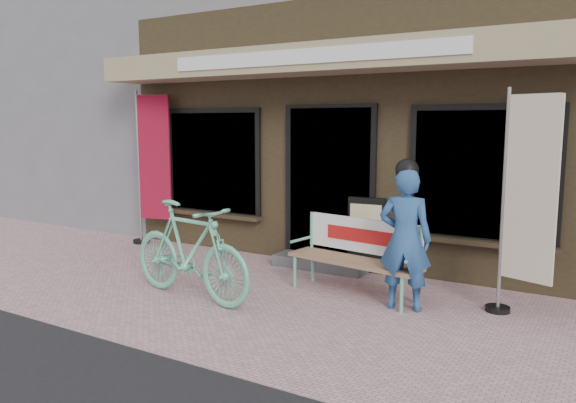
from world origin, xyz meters
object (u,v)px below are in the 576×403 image
Objects in this scene: person at (405,236)px; nobori_red at (152,166)px; bicycle at (189,251)px; menu_stand at (366,234)px; bench at (358,251)px; nobori_cream at (526,201)px.

person is 4.68m from nobori_red.
bicycle is 2.41m from menu_stand.
nobori_red is 2.49× the size of menu_stand.
bicycle reaches higher than bench.
person is 1.61× the size of menu_stand.
bench is 4.05m from nobori_red.
bicycle is at bearing -49.60° from nobori_red.
bench is 1.03× the size of person.
nobori_red is at bearing -167.44° from nobori_cream.
bicycle is 1.84× the size of menu_stand.
nobori_red is 5.68m from nobori_cream.
person is 1.22m from nobori_cream.
menu_stand is at bearing 177.00° from nobori_cream.
menu_stand is (-0.29, 0.94, -0.00)m from bench.
person reaches higher than bench.
person is (0.64, -0.23, 0.28)m from bench.
nobori_red reaches higher than menu_stand.
menu_stand is at bearing 117.37° from person.
menu_stand is (1.24, 2.06, -0.04)m from bicycle.
bench is 0.90× the size of bicycle.
nobori_red is at bearing 59.60° from bicycle.
nobori_cream is 2.33× the size of menu_stand.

